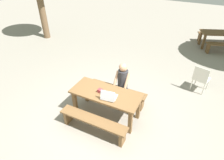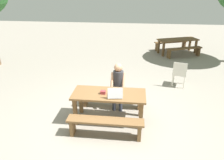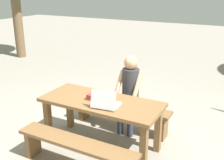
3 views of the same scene
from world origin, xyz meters
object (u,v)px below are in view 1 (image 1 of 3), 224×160
at_px(laptop, 109,96).
at_px(person_seated, 122,82).
at_px(picnic_table_front, 106,96).
at_px(small_pouch, 100,91).
at_px(picnic_table_mid, 224,35).
at_px(plastic_chair, 201,78).

height_order(laptop, person_seated, person_seated).
height_order(picnic_table_front, person_seated, person_seated).
distance_m(laptop, person_seated, 0.79).
height_order(small_pouch, person_seated, person_seated).
bearing_deg(small_pouch, picnic_table_mid, 65.93).
distance_m(plastic_chair, picnic_table_mid, 4.00).
xyz_separation_m(small_pouch, plastic_chair, (2.24, 2.30, -0.33)).
distance_m(person_seated, picnic_table_mid, 6.12).
bearing_deg(person_seated, picnic_table_mid, 66.04).
distance_m(small_pouch, picnic_table_mid, 6.85).
bearing_deg(picnic_table_front, plastic_chair, 47.12).
xyz_separation_m(picnic_table_front, person_seated, (0.17, 0.63, 0.12)).
bearing_deg(picnic_table_front, person_seated, 74.98).
relative_size(small_pouch, person_seated, 0.09).
height_order(picnic_table_front, small_pouch, small_pouch).
bearing_deg(picnic_table_front, picnic_table_mid, 66.90).
distance_m(small_pouch, person_seated, 0.73).
relative_size(plastic_chair, picnic_table_mid, 0.42).
distance_m(picnic_table_front, laptop, 0.30).
relative_size(picnic_table_front, picnic_table_mid, 0.86).
distance_m(small_pouch, plastic_chair, 3.23).
distance_m(laptop, picnic_table_mid, 6.85).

